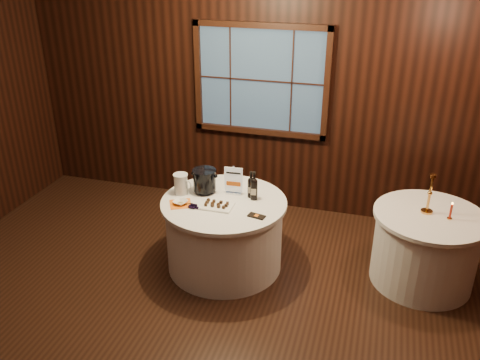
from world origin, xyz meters
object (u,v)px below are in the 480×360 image
(port_bottle_right, at_px, (254,187))
(brass_candlestick, at_px, (429,199))
(port_bottle_left, at_px, (251,186))
(chocolate_box, at_px, (257,216))
(glass_pitcher, at_px, (181,184))
(sign_stand, at_px, (234,184))
(chocolate_plate, at_px, (216,205))
(ice_bucket, at_px, (204,181))
(side_table, at_px, (425,248))
(red_candle, at_px, (451,212))
(main_table, at_px, (224,233))
(grape_bunch, at_px, (194,206))
(cracker_bowl, at_px, (180,202))

(port_bottle_right, distance_m, brass_candlestick, 1.69)
(port_bottle_left, bearing_deg, chocolate_box, -78.26)
(chocolate_box, relative_size, glass_pitcher, 0.76)
(sign_stand, height_order, chocolate_plate, sign_stand)
(port_bottle_right, bearing_deg, port_bottle_left, 132.39)
(sign_stand, distance_m, ice_bucket, 0.31)
(side_table, xyz_separation_m, red_candle, (0.16, -0.05, 0.45))
(ice_bucket, xyz_separation_m, chocolate_plate, (0.22, -0.27, -0.12))
(red_candle, bearing_deg, port_bottle_left, -177.38)
(main_table, distance_m, chocolate_plate, 0.43)
(chocolate_box, bearing_deg, glass_pitcher, 175.54)
(main_table, bearing_deg, brass_candlestick, 9.55)
(side_table, relative_size, ice_bucket, 4.25)
(ice_bucket, relative_size, brass_candlestick, 0.63)
(port_bottle_right, height_order, grape_bunch, port_bottle_right)
(port_bottle_left, xyz_separation_m, red_candle, (1.93, 0.09, -0.05))
(side_table, bearing_deg, grape_bunch, -167.07)
(red_candle, bearing_deg, chocolate_box, -165.05)
(port_bottle_left, relative_size, port_bottle_right, 0.93)
(side_table, distance_m, chocolate_plate, 2.12)
(chocolate_box, xyz_separation_m, glass_pitcher, (-0.87, 0.26, 0.10))
(glass_pitcher, distance_m, red_candle, 2.65)
(glass_pitcher, bearing_deg, ice_bucket, 30.82)
(port_bottle_left, bearing_deg, chocolate_plate, -142.73)
(cracker_bowl, relative_size, brass_candlestick, 0.34)
(port_bottle_right, relative_size, glass_pitcher, 1.40)
(red_candle, bearing_deg, side_table, 164.14)
(port_bottle_right, xyz_separation_m, grape_bunch, (-0.52, -0.34, -0.11))
(sign_stand, height_order, port_bottle_right, sign_stand)
(grape_bunch, bearing_deg, chocolate_box, -0.27)
(main_table, bearing_deg, port_bottle_left, 34.92)
(side_table, bearing_deg, sign_stand, -176.72)
(ice_bucket, distance_m, cracker_bowl, 0.37)
(port_bottle_right, height_order, red_candle, port_bottle_right)
(sign_stand, distance_m, chocolate_plate, 0.35)
(port_bottle_left, relative_size, brass_candlestick, 0.70)
(main_table, bearing_deg, port_bottle_right, 24.43)
(grape_bunch, bearing_deg, port_bottle_right, 33.31)
(main_table, relative_size, ice_bucket, 5.04)
(port_bottle_left, bearing_deg, sign_stand, 162.29)
(chocolate_box, height_order, red_candle, red_candle)
(side_table, bearing_deg, port_bottle_right, -174.27)
(port_bottle_right, relative_size, chocolate_box, 1.85)
(port_bottle_left, bearing_deg, grape_bunch, -152.52)
(main_table, distance_m, sign_stand, 0.53)
(grape_bunch, bearing_deg, port_bottle_left, 38.54)
(port_bottle_right, xyz_separation_m, ice_bucket, (-0.53, 0.01, 0.00))
(ice_bucket, distance_m, chocolate_box, 0.75)
(chocolate_plate, height_order, red_candle, red_candle)
(chocolate_box, bearing_deg, port_bottle_right, 120.84)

